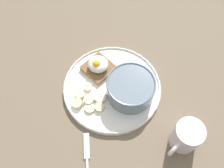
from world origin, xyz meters
TOP-DOWN VIEW (x-y plane):
  - ground_plane at (0.00, 0.00)cm, footprint 120.00×120.00cm
  - plate at (0.00, 0.00)cm, footprint 29.64×29.64cm
  - oatmeal_bowl at (-5.70, -0.65)cm, footprint 14.00×14.00cm
  - toast_slice at (6.70, -3.66)cm, footprint 10.49×10.49cm
  - poached_egg at (6.71, -3.56)cm, footprint 6.32×6.09cm
  - banana_slice_front at (3.85, 7.22)cm, footprint 4.03×4.00cm
  - banana_slice_left at (1.29, 5.06)cm, footprint 4.51×4.54cm
  - banana_slice_back at (7.15, 6.79)cm, footprint 3.69×3.77cm
  - banana_slice_right at (2.38, 9.20)cm, footprint 4.17×4.18cm
  - banana_slice_inner at (6.22, 9.72)cm, footprint 4.50×4.48cm
  - banana_slice_outer at (6.38, 3.64)cm, footprint 3.32×3.38cm
  - banana_slice_upper at (-0.17, 7.73)cm, footprint 3.74×3.76cm
  - coffee_mug at (-24.54, 5.51)cm, footprint 7.45×10.76cm
  - knife at (-4.00, 21.80)cm, footprint 8.49×12.58cm

SIDE VIEW (x-z plane):
  - ground_plane at x=0.00cm, z-range 0.00..2.00cm
  - knife at x=-4.00cm, z-range 2.00..2.80cm
  - plate at x=0.00cm, z-range 2.00..3.60cm
  - banana_slice_right at x=2.38cm, z-range 2.97..3.88cm
  - banana_slice_outer at x=6.38cm, z-range 2.93..4.26cm
  - banana_slice_upper at x=-0.17cm, z-range 2.97..4.28cm
  - banana_slice_left at x=1.29cm, z-range 2.96..4.40cm
  - banana_slice_front at x=3.85cm, z-range 2.92..4.53cm
  - toast_slice at x=6.70cm, z-range 3.08..4.45cm
  - banana_slice_back at x=7.15cm, z-range 2.93..4.62cm
  - banana_slice_inner at x=6.22cm, z-range 2.87..4.78cm
  - poached_egg at x=6.71cm, z-range 4.13..7.90cm
  - oatmeal_bowl at x=-5.70cm, z-range 2.93..9.44cm
  - coffee_mug at x=-24.54cm, z-range 2.12..11.32cm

